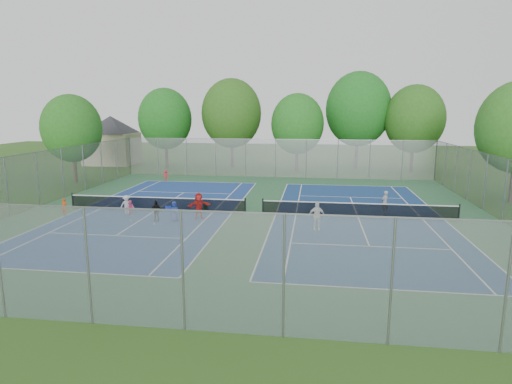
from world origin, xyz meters
TOP-DOWN VIEW (x-y plane):
  - ground at (0.00, 0.00)m, footprint 120.00×120.00m
  - court_pad at (0.00, 0.00)m, footprint 32.00×32.00m
  - court_left at (-7.00, 0.00)m, footprint 10.97×23.77m
  - court_right at (7.00, 0.00)m, footprint 10.97×23.77m
  - net_left at (-7.00, 0.00)m, footprint 12.87×0.10m
  - net_right at (7.00, 0.00)m, footprint 12.87×0.10m
  - fence_north at (0.00, 16.00)m, footprint 32.00×0.10m
  - fence_south at (0.00, -16.00)m, footprint 32.00×0.10m
  - fence_west at (-16.00, 0.00)m, footprint 0.10×32.00m
  - fence_east at (16.00, 0.00)m, footprint 0.10×32.00m
  - house at (-22.00, 24.00)m, footprint 11.03×11.03m
  - tree_nw at (-14.00, 22.00)m, footprint 6.40×6.40m
  - tree_nl at (-6.00, 23.00)m, footprint 7.20×7.20m
  - tree_nc at (2.00, 21.00)m, footprint 6.00×6.00m
  - tree_nr at (9.00, 24.00)m, footprint 7.60×7.60m
  - tree_ne at (15.00, 22.00)m, footprint 6.60×6.60m
  - tree_side_w at (-19.00, 10.00)m, footprint 5.60×5.60m
  - ball_crate at (-6.12, -0.04)m, footprint 0.47×0.47m
  - ball_hopper at (-3.58, 0.69)m, footprint 0.30×0.30m
  - student_a at (-12.54, -2.40)m, footprint 0.45×0.31m
  - student_b at (-8.13, -1.77)m, footprint 0.53×0.42m
  - student_c at (-8.57, -1.44)m, footprint 0.98×0.88m
  - student_d at (-5.89, -2.98)m, footprint 0.83×0.45m
  - student_e at (-4.71, -2.88)m, footprint 0.74×0.60m
  - student_f at (-3.33, -2.03)m, footprint 1.63×1.31m
  - child_far_baseline at (-10.63, 12.19)m, footprint 0.73×0.46m
  - instructor at (8.88, 1.08)m, footprint 0.69×0.68m
  - teen_court_b at (4.25, -3.62)m, footprint 1.05×0.54m
  - tennis_ball_0 at (-9.93, -6.53)m, footprint 0.07×0.07m
  - tennis_ball_1 at (-5.71, -3.84)m, footprint 0.07×0.07m
  - tennis_ball_2 at (-8.37, -5.39)m, footprint 0.07×0.07m
  - tennis_ball_3 at (-7.82, -1.43)m, footprint 0.07×0.07m
  - tennis_ball_4 at (-7.64, -3.09)m, footprint 0.07×0.07m
  - tennis_ball_5 at (-5.83, -3.59)m, footprint 0.07×0.07m
  - tennis_ball_6 at (-10.21, -2.63)m, footprint 0.07×0.07m
  - tennis_ball_7 at (-9.94, -5.90)m, footprint 0.07×0.07m
  - tennis_ball_8 at (-7.41, -3.33)m, footprint 0.07×0.07m
  - tennis_ball_9 at (-9.87, -5.50)m, footprint 0.07×0.07m
  - tennis_ball_10 at (-9.89, -1.74)m, footprint 0.07×0.07m
  - tennis_ball_11 at (-7.78, -1.96)m, footprint 0.07×0.07m

SIDE VIEW (x-z plane):
  - ground at x=0.00m, z-range 0.00..0.00m
  - court_pad at x=0.00m, z-range 0.00..0.01m
  - court_left at x=-7.00m, z-range 0.01..0.02m
  - court_right at x=7.00m, z-range 0.01..0.02m
  - tennis_ball_0 at x=-9.93m, z-range 0.00..0.07m
  - tennis_ball_1 at x=-5.71m, z-range 0.00..0.07m
  - tennis_ball_2 at x=-8.37m, z-range 0.00..0.07m
  - tennis_ball_3 at x=-7.82m, z-range 0.00..0.07m
  - tennis_ball_4 at x=-7.64m, z-range 0.00..0.07m
  - tennis_ball_5 at x=-5.83m, z-range 0.00..0.07m
  - tennis_ball_6 at x=-10.21m, z-range 0.00..0.07m
  - tennis_ball_7 at x=-9.94m, z-range 0.00..0.07m
  - tennis_ball_8 at x=-7.41m, z-range 0.00..0.07m
  - tennis_ball_9 at x=-9.87m, z-range 0.00..0.07m
  - tennis_ball_10 at x=-9.89m, z-range 0.00..0.07m
  - tennis_ball_11 at x=-7.78m, z-range 0.00..0.07m
  - ball_crate at x=-6.12m, z-range 0.00..0.34m
  - ball_hopper at x=-3.58m, z-range 0.00..0.51m
  - net_left at x=-7.00m, z-range 0.00..0.91m
  - net_right at x=7.00m, z-range 0.00..0.91m
  - student_b at x=-8.13m, z-range 0.00..1.04m
  - child_far_baseline at x=-10.63m, z-range 0.00..1.08m
  - student_a at x=-12.54m, z-range 0.00..1.19m
  - student_e at x=-4.71m, z-range 0.00..1.31m
  - student_c at x=-8.57m, z-range 0.00..1.31m
  - student_d at x=-5.89m, z-range 0.00..1.34m
  - instructor at x=8.88m, z-range 0.00..1.61m
  - teen_court_b at x=4.25m, z-range 0.00..1.72m
  - student_f at x=-3.33m, z-range 0.00..1.73m
  - fence_north at x=0.00m, z-range 0.00..4.00m
  - fence_south at x=0.00m, z-range 0.00..4.00m
  - fence_west at x=-16.00m, z-range 0.00..4.00m
  - fence_east at x=16.00m, z-range 0.00..4.00m
  - house at x=-22.00m, z-range 0.56..7.86m
  - tree_side_w at x=-19.00m, z-range 1.01..9.48m
  - tree_nc at x=2.00m, z-range 0.97..9.82m
  - tree_nw at x=-14.00m, z-range 1.10..10.68m
  - tree_ne at x=15.00m, z-range 1.08..10.85m
  - tree_nl at x=-6.00m, z-range 1.20..11.89m
  - tree_nr at x=9.00m, z-range 1.33..12.75m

